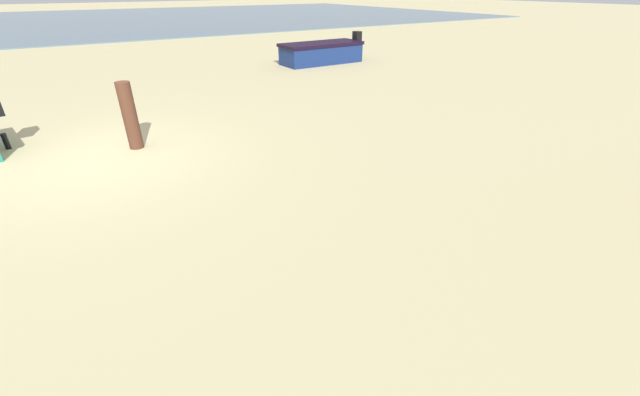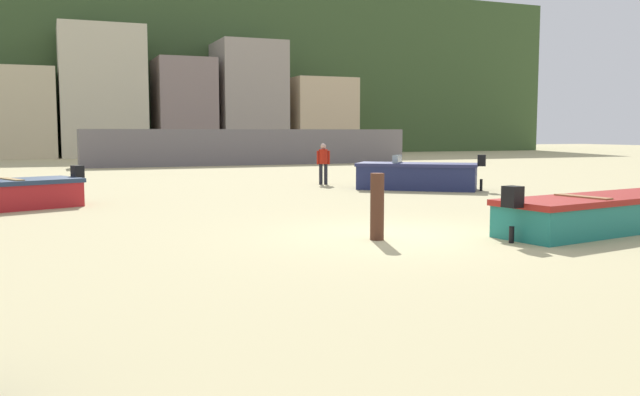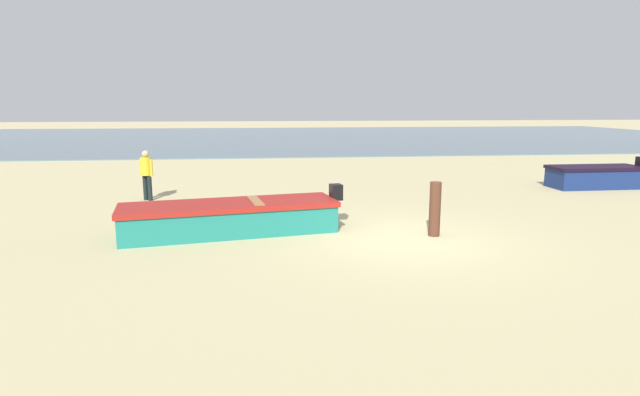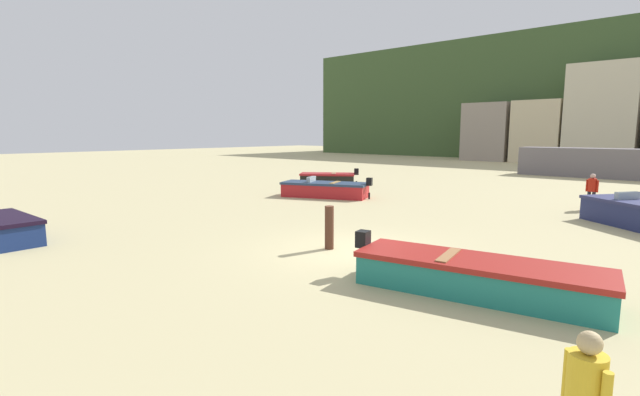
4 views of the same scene
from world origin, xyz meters
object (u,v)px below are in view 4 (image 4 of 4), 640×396
Objects in this scene: boat_red_0 at (325,189)px; mooring_post_near_water at (329,228)px; boat_navy_2 at (5,229)px; beach_walker_foreground at (592,188)px; boat_black_5 at (328,180)px; boat_teal_1 at (476,276)px.

mooring_post_near_water is at bearing -160.79° from boat_red_0.
boat_navy_2 is 22.95m from beach_walker_foreground.
boat_navy_2 is 1.01× the size of boat_black_5.
beach_walker_foreground is (4.27, 13.10, 0.31)m from mooring_post_near_water.
boat_navy_2 is 2.26× the size of beach_walker_foreground.
boat_teal_1 is 4.25× the size of mooring_post_near_water.
beach_walker_foreground is at bearing 71.96° from mooring_post_near_water.
mooring_post_near_water is (7.29, -8.22, 0.24)m from boat_red_0.
boat_teal_1 is at bearing 111.34° from boat_navy_2.
boat_black_5 is (-3.04, 3.76, 0.03)m from boat_red_0.
boat_teal_1 is at bearing -149.10° from boat_red_0.
mooring_post_near_water is at bearing 125.69° from boat_navy_2.
boat_red_0 is 3.77× the size of mooring_post_near_water.
boat_teal_1 is at bearing -9.52° from mooring_post_near_water.
boat_black_5 is (-2.05, 18.09, 0.02)m from boat_navy_2.
beach_walker_foreground reaches higher than mooring_post_near_water.
boat_navy_2 is at bearing 69.32° from beach_walker_foreground.
beach_walker_foreground is (12.55, 19.21, 0.54)m from boat_navy_2.
beach_walker_foreground reaches higher than boat_navy_2.
boat_black_5 reaches higher than boat_navy_2.
beach_walker_foreground is at bearing 171.81° from boat_teal_1.
boat_navy_2 is 10.30m from mooring_post_near_water.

